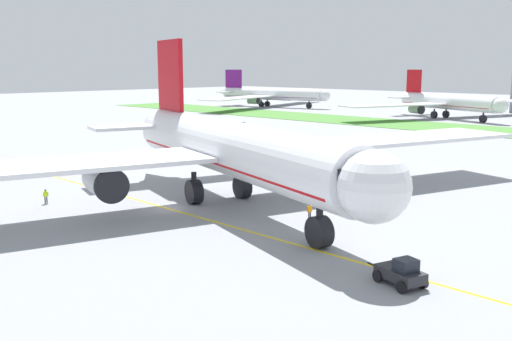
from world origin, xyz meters
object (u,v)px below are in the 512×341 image
at_px(ground_crew_wingwalker_port, 46,195).
at_px(parked_airliner_far_left, 270,94).
at_px(airliner_foreground, 229,149).
at_px(parked_airliner_far_centre, 446,102).
at_px(ground_crew_marshaller_front, 310,210).
at_px(pushback_tug, 401,273).
at_px(service_truck_fuel_bowser, 288,147).
at_px(service_truck_baggage_loader, 205,130).

distance_m(ground_crew_wingwalker_port, parked_airliner_far_left, 168.44).
bearing_deg(ground_crew_wingwalker_port, airliner_foreground, 42.17).
relative_size(parked_airliner_far_left, parked_airliner_far_centre, 1.15).
bearing_deg(parked_airliner_far_centre, ground_crew_marshaller_front, -68.65).
distance_m(ground_crew_marshaller_front, parked_airliner_far_centre, 131.89).
bearing_deg(pushback_tug, airliner_foreground, 163.72).
relative_size(airliner_foreground, parked_airliner_far_left, 1.07).
bearing_deg(ground_crew_marshaller_front, service_truck_fuel_bowser, 134.76).
relative_size(ground_crew_marshaller_front, parked_airliner_far_centre, 0.03).
bearing_deg(ground_crew_wingwalker_port, parked_airliner_far_left, 124.67).
xyz_separation_m(airliner_foreground, pushback_tug, (27.07, -7.91, -5.59)).
bearing_deg(parked_airliner_far_centre, service_truck_fuel_bowser, -79.90).
height_order(pushback_tug, parked_airliner_far_left, parked_airliner_far_left).
relative_size(pushback_tug, service_truck_fuel_bowser, 1.07).
xyz_separation_m(ground_crew_marshaller_front, service_truck_fuel_bowser, (-31.85, 32.11, 0.41)).
xyz_separation_m(ground_crew_wingwalker_port, parked_airliner_far_left, (-95.80, 138.49, 3.91)).
height_order(airliner_foreground, ground_crew_marshaller_front, airliner_foreground).
bearing_deg(service_truck_baggage_loader, pushback_tug, -31.70).
bearing_deg(parked_airliner_far_centre, ground_crew_wingwalker_port, -81.17).
relative_size(pushback_tug, ground_crew_wingwalker_port, 3.22).
distance_m(pushback_tug, service_truck_baggage_loader, 96.56).
distance_m(ground_crew_wingwalker_port, service_truck_baggage_loader, 69.35).
distance_m(airliner_foreground, ground_crew_marshaller_front, 12.02).
height_order(ground_crew_marshaller_front, service_truck_fuel_bowser, service_truck_fuel_bowser).
bearing_deg(parked_airliner_far_left, ground_crew_marshaller_front, -45.08).
height_order(service_truck_fuel_bowser, parked_airliner_far_centre, parked_airliner_far_centre).
xyz_separation_m(parked_airliner_far_left, parked_airliner_far_centre, (74.26, 0.21, 0.07)).
xyz_separation_m(service_truck_baggage_loader, parked_airliner_far_centre, (17.68, 81.51, 3.64)).
bearing_deg(airliner_foreground, ground_crew_wingwalker_port, -137.83).
bearing_deg(ground_crew_wingwalker_port, pushback_tug, 8.55).
xyz_separation_m(airliner_foreground, service_truck_fuel_bowser, (-21.26, 33.67, -5.07)).
relative_size(pushback_tug, parked_airliner_far_centre, 0.08).
bearing_deg(service_truck_baggage_loader, parked_airliner_far_left, 124.84).
relative_size(airliner_foreground, parked_airliner_far_centre, 1.22).
xyz_separation_m(ground_crew_marshaller_front, parked_airliner_far_left, (-122.25, 122.57, 3.88)).
bearing_deg(service_truck_fuel_bowser, service_truck_baggage_loader, 164.83).
height_order(service_truck_baggage_loader, parked_airliner_far_left, parked_airliner_far_left).
xyz_separation_m(airliner_foreground, parked_airliner_far_left, (-111.66, 124.13, -1.60)).
distance_m(ground_crew_marshaller_front, service_truck_baggage_loader, 77.56).
bearing_deg(parked_airliner_far_left, pushback_tug, -43.58).
relative_size(ground_crew_marshaller_front, service_truck_baggage_loader, 0.35).
distance_m(ground_crew_wingwalker_port, ground_crew_marshaller_front, 30.86).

